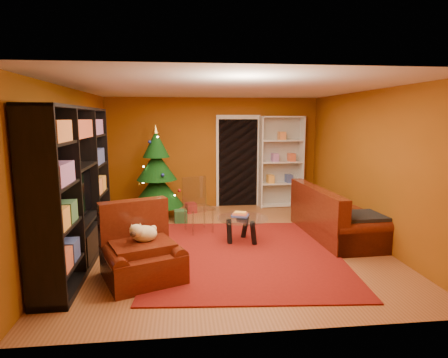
{
  "coord_description": "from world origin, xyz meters",
  "views": [
    {
      "loc": [
        -0.73,
        -6.14,
        2.12
      ],
      "look_at": [
        0.0,
        0.4,
        1.05
      ],
      "focal_mm": 30.0,
      "sensor_mm": 36.0,
      "label": 1
    }
  ],
  "objects": [
    {
      "name": "acrylic_chair",
      "position": [
        -0.45,
        0.66,
        0.47
      ],
      "size": [
        0.63,
        0.65,
        0.93
      ],
      "primitive_type": null,
      "rotation": [
        0.0,
        0.0,
        0.35
      ],
      "color": "#66605B",
      "rests_on": "rug"
    },
    {
      "name": "coffee_table",
      "position": [
        0.28,
        -0.02,
        0.23
      ],
      "size": [
        1.12,
        1.12,
        0.54
      ],
      "primitive_type": null,
      "rotation": [
        0.0,
        0.0,
        -0.35
      ],
      "color": "gray",
      "rests_on": "rug"
    },
    {
      "name": "dog",
      "position": [
        -1.25,
        -1.27,
        0.6
      ],
      "size": [
        0.48,
        0.43,
        0.26
      ],
      "primitive_type": null,
      "rotation": [
        0.0,
        0.0,
        0.38
      ],
      "color": "beige",
      "rests_on": "armchair"
    },
    {
      "name": "doorway",
      "position": [
        0.6,
        2.73,
        1.05
      ],
      "size": [
        1.06,
        0.6,
        2.16
      ],
      "primitive_type": null,
      "color": "black",
      "rests_on": "floor"
    },
    {
      "name": "christmas_tree",
      "position": [
        -1.28,
        1.89,
        0.97
      ],
      "size": [
        1.3,
        1.3,
        2.0
      ],
      "primitive_type": null,
      "rotation": [
        0.0,
        0.0,
        -0.17
      ],
      "color": "black",
      "rests_on": "floor"
    },
    {
      "name": "gift_box_red",
      "position": [
        -0.56,
        2.16,
        0.11
      ],
      "size": [
        0.29,
        0.29,
        0.22
      ],
      "primitive_type": "cube",
      "rotation": [
        0.0,
        0.0,
        0.34
      ],
      "color": "maroon",
      "rests_on": "floor"
    },
    {
      "name": "armchair",
      "position": [
        -1.28,
        -1.33,
        0.41
      ],
      "size": [
        1.35,
        1.35,
        0.81
      ],
      "primitive_type": null,
      "rotation": [
        0.0,
        0.0,
        0.38
      ],
      "color": "#46150A",
      "rests_on": "rug"
    },
    {
      "name": "ceiling",
      "position": [
        0.0,
        0.0,
        2.62
      ],
      "size": [
        5.0,
        5.5,
        0.05
      ],
      "primitive_type": "cube",
      "color": "silver",
      "rests_on": "wall_back"
    },
    {
      "name": "wall_left",
      "position": [
        -2.52,
        0.0,
        1.3
      ],
      "size": [
        0.05,
        5.5,
        2.6
      ],
      "primitive_type": "cube",
      "color": "#8D4B10",
      "rests_on": "ground"
    },
    {
      "name": "wall_right",
      "position": [
        2.52,
        0.0,
        1.3
      ],
      "size": [
        0.05,
        5.5,
        2.6
      ],
      "primitive_type": "cube",
      "color": "#8D4B10",
      "rests_on": "ground"
    },
    {
      "name": "floor",
      "position": [
        0.0,
        0.0,
        -0.03
      ],
      "size": [
        5.0,
        5.5,
        0.05
      ],
      "primitive_type": "cube",
      "color": "brown",
      "rests_on": "ground"
    },
    {
      "name": "sofa",
      "position": [
        2.02,
        0.16,
        0.46
      ],
      "size": [
        1.06,
        2.18,
        0.92
      ],
      "primitive_type": null,
      "rotation": [
        0.0,
        0.0,
        1.61
      ],
      "color": "#46150A",
      "rests_on": "rug"
    },
    {
      "name": "gift_box_green",
      "position": [
        -0.79,
        1.39,
        0.13
      ],
      "size": [
        0.27,
        0.27,
        0.25
      ],
      "primitive_type": "cube",
      "rotation": [
        0.0,
        0.0,
        0.06
      ],
      "color": "#24552D",
      "rests_on": "floor"
    },
    {
      "name": "rug",
      "position": [
        0.24,
        -0.57,
        0.01
      ],
      "size": [
        3.16,
        3.6,
        0.02
      ],
      "primitive_type": "cube",
      "rotation": [
        0.0,
        0.0,
        -0.08
      ],
      "color": "maroon",
      "rests_on": "floor"
    },
    {
      "name": "media_unit",
      "position": [
        -2.27,
        -0.64,
        1.14
      ],
      "size": [
        0.52,
        2.98,
        2.28
      ],
      "primitive_type": null,
      "rotation": [
        0.0,
        0.0,
        0.02
      ],
      "color": "black",
      "rests_on": "floor"
    },
    {
      "name": "wall_back",
      "position": [
        0.0,
        2.77,
        1.3
      ],
      "size": [
        5.0,
        0.05,
        2.6
      ],
      "primitive_type": "cube",
      "color": "#8D4B10",
      "rests_on": "ground"
    },
    {
      "name": "gift_box_teal",
      "position": [
        -1.39,
        1.53,
        0.15
      ],
      "size": [
        0.36,
        0.36,
        0.3
      ],
      "primitive_type": "cube",
      "rotation": [
        0.0,
        0.0,
        0.21
      ],
      "color": "teal",
      "rests_on": "floor"
    },
    {
      "name": "white_bookshelf",
      "position": [
        1.62,
        2.57,
        1.08
      ],
      "size": [
        1.05,
        0.42,
        2.23
      ],
      "primitive_type": null,
      "rotation": [
        0.0,
        0.0,
        0.04
      ],
      "color": "white",
      "rests_on": "floor"
    }
  ]
}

